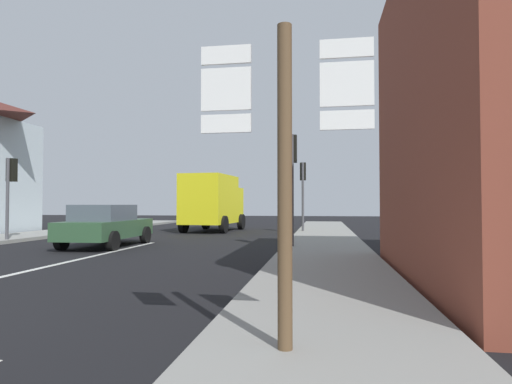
{
  "coord_description": "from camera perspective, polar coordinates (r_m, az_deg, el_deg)",
  "views": [
    {
      "loc": [
        6.47,
        -3.54,
        1.49
      ],
      "look_at": [
        4.45,
        9.36,
        1.87
      ],
      "focal_mm": 29.67,
      "sensor_mm": 36.0,
      "label": 1
    }
  ],
  "objects": [
    {
      "name": "ground_plane",
      "position": [
        15.08,
        -16.69,
        -7.26
      ],
      "size": [
        80.0,
        80.0,
        0.0
      ],
      "primitive_type": "plane",
      "color": "black"
    },
    {
      "name": "delivery_truck",
      "position": [
        23.43,
        -5.84,
        -1.25
      ],
      "size": [
        2.8,
        5.15,
        3.05
      ],
      "color": "yellow",
      "rests_on": "ground"
    },
    {
      "name": "route_sign_post",
      "position": [
        4.02,
        3.91,
        4.33
      ],
      "size": [
        1.66,
        0.14,
        3.2
      ],
      "color": "brown",
      "rests_on": "ground"
    },
    {
      "name": "traffic_light_near_right",
      "position": [
        13.92,
        4.9,
        3.68
      ],
      "size": [
        0.3,
        0.49,
        3.76
      ],
      "color": "#47474C",
      "rests_on": "ground"
    },
    {
      "name": "traffic_light_far_right",
      "position": [
        21.68,
        6.34,
        1.49
      ],
      "size": [
        0.3,
        0.49,
        3.61
      ],
      "color": "#47474C",
      "rests_on": "ground"
    },
    {
      "name": "sedan_far",
      "position": [
        15.82,
        -19.55,
        -4.2
      ],
      "size": [
        2.07,
        4.25,
        1.47
      ],
      "color": "#2D5133",
      "rests_on": "ground"
    },
    {
      "name": "lane_centre_stripe",
      "position": [
        11.62,
        -25.35,
        -8.83
      ],
      "size": [
        0.16,
        12.0,
        0.01
      ],
      "primitive_type": "cube",
      "color": "silver",
      "rests_on": "ground"
    },
    {
      "name": "traffic_light_near_left",
      "position": [
        19.01,
        -30.17,
        1.39
      ],
      "size": [
        0.3,
        0.49,
        3.27
      ],
      "color": "#47474C",
      "rests_on": "ground"
    },
    {
      "name": "sidewalk_right",
      "position": [
        11.63,
        9.43,
        -8.65
      ],
      "size": [
        2.73,
        44.0,
        0.14
      ],
      "primitive_type": "cube",
      "color": "gray",
      "rests_on": "ground"
    }
  ]
}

